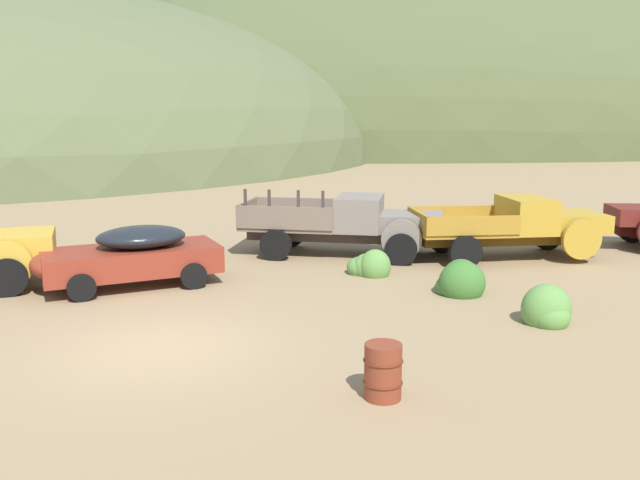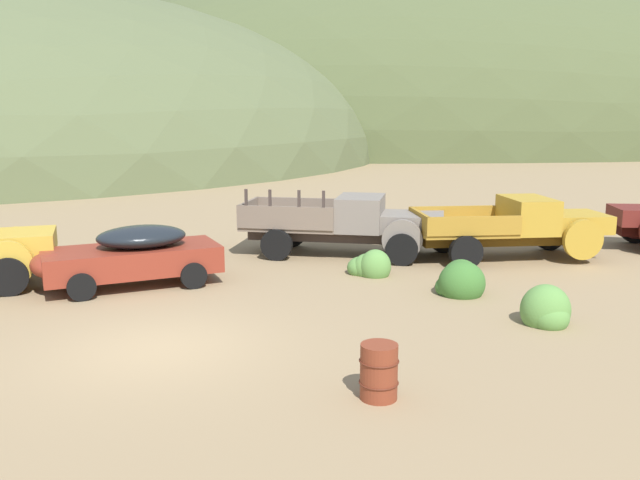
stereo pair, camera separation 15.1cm
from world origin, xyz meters
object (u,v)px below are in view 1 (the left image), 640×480
Objects in this scene: truck_mustard at (521,226)px; oil_drum_foreground at (383,371)px; truck_primer_gray at (356,224)px; car_rust_red at (127,256)px.

truck_mustard is 11.61m from oil_drum_foreground.
oil_drum_foreground is at bearing -123.63° from truck_mustard.
truck_primer_gray is 1.12× the size of truck_mustard.
oil_drum_foreground is (-1.35, -10.55, -0.55)m from truck_primer_gray.
truck_mustard reaches higher than car_rust_red.
car_rust_red is at bearing 124.52° from oil_drum_foreground.
truck_mustard reaches higher than oil_drum_foreground.
oil_drum_foreground is at bearing 106.00° from car_rust_red.
truck_mustard is 6.53× the size of oil_drum_foreground.
car_rust_red is at bearing -169.48° from truck_mustard.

